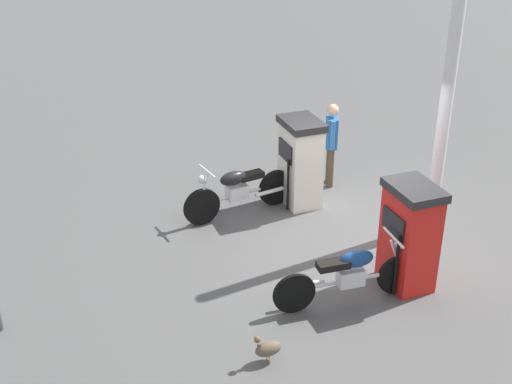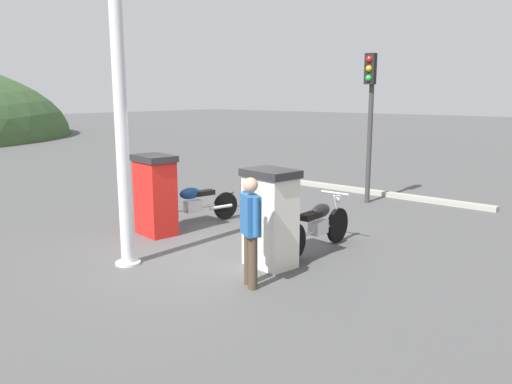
{
  "view_description": "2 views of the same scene",
  "coord_description": "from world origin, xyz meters",
  "px_view_note": "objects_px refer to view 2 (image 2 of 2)",
  "views": [
    {
      "loc": [
        5.75,
        7.51,
        5.55
      ],
      "look_at": [
        1.5,
        -0.21,
        1.11
      ],
      "focal_mm": 47.51,
      "sensor_mm": 36.0,
      "label": 1
    },
    {
      "loc": [
        -6.06,
        -6.26,
        2.69
      ],
      "look_at": [
        1.04,
        -0.21,
        0.88
      ],
      "focal_mm": 35.61,
      "sensor_mm": 36.0,
      "label": 2
    }
  ],
  "objects_px": {
    "attendant_person": "(251,226)",
    "motorcycle_far_pump": "(194,203)",
    "canopy_support_pole": "(121,124)",
    "fuel_pump_far": "(155,194)",
    "wandering_duck": "(228,200)",
    "roadside_traffic_light": "(370,102)",
    "fuel_pump_near": "(270,217)",
    "motorcycle_near_pump": "(318,225)"
  },
  "relations": [
    {
      "from": "motorcycle_far_pump",
      "to": "wandering_duck",
      "type": "xyz_separation_m",
      "value": [
        1.59,
        0.54,
        -0.27
      ]
    },
    {
      "from": "motorcycle_near_pump",
      "to": "canopy_support_pole",
      "type": "xyz_separation_m",
      "value": [
        -2.57,
        1.92,
        1.78
      ]
    },
    {
      "from": "fuel_pump_near",
      "to": "fuel_pump_far",
      "type": "distance_m",
      "value": 2.84
    },
    {
      "from": "fuel_pump_near",
      "to": "fuel_pump_far",
      "type": "height_order",
      "value": "fuel_pump_far"
    },
    {
      "from": "motorcycle_near_pump",
      "to": "attendant_person",
      "type": "relative_size",
      "value": 1.32
    },
    {
      "from": "roadside_traffic_light",
      "to": "fuel_pump_far",
      "type": "bearing_deg",
      "value": 161.99
    },
    {
      "from": "canopy_support_pole",
      "to": "fuel_pump_near",
      "type": "bearing_deg",
      "value": -51.29
    },
    {
      "from": "attendant_person",
      "to": "motorcycle_far_pump",
      "type": "bearing_deg",
      "value": 59.76
    },
    {
      "from": "fuel_pump_far",
      "to": "canopy_support_pole",
      "type": "xyz_separation_m",
      "value": [
        -1.43,
        -1.06,
        1.44
      ]
    },
    {
      "from": "canopy_support_pole",
      "to": "wandering_duck",
      "type": "bearing_deg",
      "value": 21.6
    },
    {
      "from": "wandering_duck",
      "to": "roadside_traffic_light",
      "type": "xyz_separation_m",
      "value": [
        2.68,
        -2.23,
        2.29
      ]
    },
    {
      "from": "fuel_pump_far",
      "to": "wandering_duck",
      "type": "relative_size",
      "value": 3.71
    },
    {
      "from": "roadside_traffic_light",
      "to": "motorcycle_far_pump",
      "type": "bearing_deg",
      "value": 158.43
    },
    {
      "from": "wandering_duck",
      "to": "roadside_traffic_light",
      "type": "bearing_deg",
      "value": -39.67
    },
    {
      "from": "motorcycle_near_pump",
      "to": "roadside_traffic_light",
      "type": "height_order",
      "value": "roadside_traffic_light"
    },
    {
      "from": "fuel_pump_near",
      "to": "motorcycle_near_pump",
      "type": "distance_m",
      "value": 1.19
    },
    {
      "from": "attendant_person",
      "to": "canopy_support_pole",
      "type": "xyz_separation_m",
      "value": [
        -0.55,
        2.14,
        1.34
      ]
    },
    {
      "from": "fuel_pump_near",
      "to": "wandering_duck",
      "type": "bearing_deg",
      "value": 52.74
    },
    {
      "from": "canopy_support_pole",
      "to": "fuel_pump_far",
      "type": "bearing_deg",
      "value": 36.5
    },
    {
      "from": "motorcycle_far_pump",
      "to": "attendant_person",
      "type": "xyz_separation_m",
      "value": [
        -1.85,
        -3.18,
        0.42
      ]
    },
    {
      "from": "roadside_traffic_light",
      "to": "wandering_duck",
      "type": "bearing_deg",
      "value": 140.33
    },
    {
      "from": "wandering_duck",
      "to": "roadside_traffic_light",
      "type": "distance_m",
      "value": 4.17
    },
    {
      "from": "fuel_pump_far",
      "to": "motorcycle_near_pump",
      "type": "bearing_deg",
      "value": -69.05
    },
    {
      "from": "fuel_pump_near",
      "to": "fuel_pump_far",
      "type": "bearing_deg",
      "value": 90.0
    },
    {
      "from": "fuel_pump_far",
      "to": "attendant_person",
      "type": "height_order",
      "value": "attendant_person"
    },
    {
      "from": "fuel_pump_near",
      "to": "fuel_pump_far",
      "type": "relative_size",
      "value": 1.0
    },
    {
      "from": "fuel_pump_far",
      "to": "canopy_support_pole",
      "type": "height_order",
      "value": "canopy_support_pole"
    },
    {
      "from": "fuel_pump_far",
      "to": "canopy_support_pole",
      "type": "relative_size",
      "value": 0.34
    },
    {
      "from": "fuel_pump_near",
      "to": "motorcycle_far_pump",
      "type": "distance_m",
      "value": 3.01
    },
    {
      "from": "attendant_person",
      "to": "wandering_duck",
      "type": "height_order",
      "value": "attendant_person"
    },
    {
      "from": "fuel_pump_near",
      "to": "motorcycle_near_pump",
      "type": "xyz_separation_m",
      "value": [
        1.14,
        -0.13,
        -0.33
      ]
    },
    {
      "from": "motorcycle_near_pump",
      "to": "canopy_support_pole",
      "type": "distance_m",
      "value": 3.67
    },
    {
      "from": "motorcycle_far_pump",
      "to": "wandering_duck",
      "type": "relative_size",
      "value": 4.98
    },
    {
      "from": "fuel_pump_far",
      "to": "motorcycle_near_pump",
      "type": "xyz_separation_m",
      "value": [
        1.14,
        -2.98,
        -0.34
      ]
    },
    {
      "from": "fuel_pump_near",
      "to": "canopy_support_pole",
      "type": "height_order",
      "value": "canopy_support_pole"
    },
    {
      "from": "motorcycle_far_pump",
      "to": "motorcycle_near_pump",
      "type": "bearing_deg",
      "value": -86.82
    },
    {
      "from": "attendant_person",
      "to": "fuel_pump_far",
      "type": "bearing_deg",
      "value": 74.63
    },
    {
      "from": "motorcycle_near_pump",
      "to": "wandering_duck",
      "type": "distance_m",
      "value": 3.78
    },
    {
      "from": "motorcycle_near_pump",
      "to": "canopy_support_pole",
      "type": "bearing_deg",
      "value": 143.29
    },
    {
      "from": "canopy_support_pole",
      "to": "motorcycle_near_pump",
      "type": "bearing_deg",
      "value": -36.71
    },
    {
      "from": "fuel_pump_near",
      "to": "wandering_duck",
      "type": "relative_size",
      "value": 3.7
    },
    {
      "from": "fuel_pump_near",
      "to": "fuel_pump_far",
      "type": "xyz_separation_m",
      "value": [
        -0.0,
        2.84,
        0.0
      ]
    }
  ]
}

